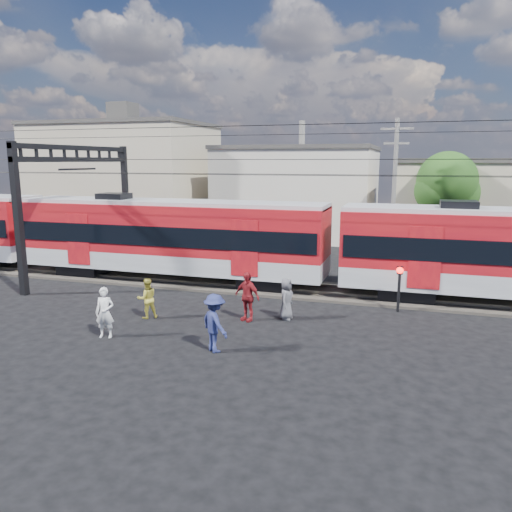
% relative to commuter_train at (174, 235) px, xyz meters
% --- Properties ---
extents(ground, '(120.00, 120.00, 0.00)m').
position_rel_commuter_train_xyz_m(ground, '(4.47, -8.00, -2.40)').
color(ground, black).
rests_on(ground, ground).
extents(track_bed, '(70.00, 3.40, 0.12)m').
position_rel_commuter_train_xyz_m(track_bed, '(4.47, 0.00, -2.34)').
color(track_bed, '#2D2823').
rests_on(track_bed, ground).
extents(rail_near, '(70.00, 0.12, 0.12)m').
position_rel_commuter_train_xyz_m(rail_near, '(4.47, -0.75, -2.22)').
color(rail_near, '#59544C').
rests_on(rail_near, track_bed).
extents(rail_far, '(70.00, 0.12, 0.12)m').
position_rel_commuter_train_xyz_m(rail_far, '(4.47, 0.75, -2.22)').
color(rail_far, '#59544C').
rests_on(rail_far, track_bed).
extents(commuter_train, '(50.30, 3.08, 4.17)m').
position_rel_commuter_train_xyz_m(commuter_train, '(0.00, 0.00, 0.00)').
color(commuter_train, black).
rests_on(commuter_train, ground).
extents(catenary, '(70.00, 9.30, 7.52)m').
position_rel_commuter_train_xyz_m(catenary, '(-4.18, -0.00, 2.73)').
color(catenary, black).
rests_on(catenary, ground).
extents(building_west, '(14.28, 10.20, 9.30)m').
position_rel_commuter_train_xyz_m(building_west, '(-12.53, 16.00, 2.25)').
color(building_west, tan).
rests_on(building_west, ground).
extents(building_midwest, '(12.24, 12.24, 7.30)m').
position_rel_commuter_train_xyz_m(building_midwest, '(2.47, 19.00, 1.25)').
color(building_midwest, '#BFB5A7').
rests_on(building_midwest, ground).
extents(utility_pole_mid, '(1.80, 0.24, 8.50)m').
position_rel_commuter_train_xyz_m(utility_pole_mid, '(10.47, 7.00, 2.13)').
color(utility_pole_mid, slate).
rests_on(utility_pole_mid, ground).
extents(tree_near, '(3.82, 3.64, 6.72)m').
position_rel_commuter_train_xyz_m(tree_near, '(13.66, 10.09, 2.26)').
color(tree_near, '#382619').
rests_on(tree_near, ground).
extents(pedestrian_a, '(0.74, 0.57, 1.80)m').
position_rel_commuter_train_xyz_m(pedestrian_a, '(1.38, -8.31, -1.50)').
color(pedestrian_a, silver).
rests_on(pedestrian_a, ground).
extents(pedestrian_b, '(0.99, 0.97, 1.60)m').
position_rel_commuter_train_xyz_m(pedestrian_b, '(1.70, -5.92, -1.60)').
color(pedestrian_b, gold).
rests_on(pedestrian_b, ground).
extents(pedestrian_c, '(1.43, 1.32, 1.93)m').
position_rel_commuter_train_xyz_m(pedestrian_c, '(5.57, -8.41, -1.44)').
color(pedestrian_c, navy).
rests_on(pedestrian_c, ground).
extents(pedestrian_d, '(1.23, 0.83, 1.94)m').
position_rel_commuter_train_xyz_m(pedestrian_d, '(5.56, -5.04, -1.43)').
color(pedestrian_d, maroon).
rests_on(pedestrian_d, ground).
extents(pedestrian_e, '(0.58, 0.84, 1.64)m').
position_rel_commuter_train_xyz_m(pedestrian_e, '(6.98, -4.42, -1.58)').
color(pedestrian_e, '#504F54').
rests_on(pedestrian_e, ground).
extents(crossing_signal, '(0.28, 0.28, 1.94)m').
position_rel_commuter_train_xyz_m(crossing_signal, '(11.16, -2.14, -1.06)').
color(crossing_signal, black).
rests_on(crossing_signal, ground).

